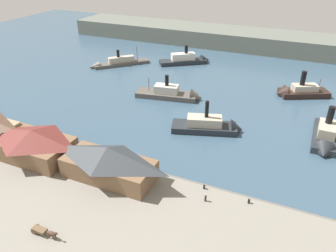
{
  "coord_description": "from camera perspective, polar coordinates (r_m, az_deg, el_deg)",
  "views": [
    {
      "loc": [
        35.41,
        -55.83,
        45.08
      ],
      "look_at": [
        3.88,
        15.14,
        2.0
      ],
      "focal_mm": 34.77,
      "sensor_mm": 36.0,
      "label": 1
    }
  ],
  "objects": [
    {
      "name": "ferry_shed_west_terminal",
      "position": [
        70.31,
        -10.42,
        -6.26
      ],
      "size": [
        20.18,
        8.93,
        7.53
      ],
      "color": "brown",
      "rests_on": "quay_promenade"
    },
    {
      "name": "ferry_mid_harbor",
      "position": [
        90.71,
        7.77,
        -0.01
      ],
      "size": [
        20.29,
        11.55,
        10.83
      ],
      "color": "#23282D",
      "rests_on": "ground"
    },
    {
      "name": "pedestrian_near_west_shed",
      "position": [
        65.49,
        6.59,
        -12.44
      ],
      "size": [
        0.4,
        0.4,
        1.6
      ],
      "color": "#232328",
      "rests_on": "quay_promenade"
    },
    {
      "name": "far_headland",
      "position": [
        174.48,
        11.96,
        14.8
      ],
      "size": [
        180.0,
        24.0,
        8.0
      ],
      "primitive_type": "cube",
      "color": "#60665B",
      "rests_on": "ground"
    },
    {
      "name": "seawall_edge",
      "position": [
        77.26,
        -8.36,
        -6.58
      ],
      "size": [
        110.0,
        0.8,
        1.0
      ],
      "primitive_type": "cube",
      "color": "#666159",
      "rests_on": "ground"
    },
    {
      "name": "mooring_post_west",
      "position": [
        66.71,
        14.0,
        -12.68
      ],
      "size": [
        0.44,
        0.44,
        0.9
      ],
      "primitive_type": "cylinder",
      "color": "black",
      "rests_on": "quay_promenade"
    },
    {
      "name": "ferry_moored_east",
      "position": [
        93.54,
        25.88,
        -1.9
      ],
      "size": [
        6.35,
        19.13,
        10.97
      ],
      "color": "#23282D",
      "rests_on": "ground"
    },
    {
      "name": "ferry_near_quay",
      "position": [
        145.17,
        3.61,
        11.5
      ],
      "size": [
        21.28,
        17.33,
        9.62
      ],
      "color": "#23282D",
      "rests_on": "ground"
    },
    {
      "name": "mooring_post_center_east",
      "position": [
        68.48,
        6.36,
        -10.56
      ],
      "size": [
        0.44,
        0.44,
        0.9
      ],
      "primitive_type": "cylinder",
      "color": "black",
      "rests_on": "quay_promenade"
    },
    {
      "name": "ferry_moored_west",
      "position": [
        120.2,
        21.81,
        5.62
      ],
      "size": [
        18.45,
        13.31,
        10.71
      ],
      "color": "black",
      "rests_on": "ground"
    },
    {
      "name": "ferry_departing_north",
      "position": [
        143.53,
        -9.39,
        10.81
      ],
      "size": [
        21.3,
        21.82,
        9.01
      ],
      "color": "#514C47",
      "rests_on": "ground"
    },
    {
      "name": "ferry_outer_harbor",
      "position": [
        109.96,
        1.16,
        5.58
      ],
      "size": [
        23.02,
        9.9,
        9.87
      ],
      "color": "#514C47",
      "rests_on": "ground"
    },
    {
      "name": "ferry_shed_customs_shed",
      "position": [
        82.06,
        -22.49,
        -2.84
      ],
      "size": [
        18.04,
        10.9,
        7.09
      ],
      "color": "brown",
      "rests_on": "quay_promenade"
    },
    {
      "name": "horse_cart",
      "position": [
        62.45,
        -20.85,
        -16.88
      ],
      "size": [
        5.57,
        1.36,
        1.87
      ],
      "color": "brown",
      "rests_on": "quay_promenade"
    },
    {
      "name": "quay_promenade",
      "position": [
        66.16,
        -16.93,
        -14.82
      ],
      "size": [
        110.0,
        36.0,
        1.2
      ],
      "primitive_type": "cube",
      "color": "gray",
      "rests_on": "ground"
    },
    {
      "name": "ground_plane",
      "position": [
        80.02,
        -6.99,
        -5.52
      ],
      "size": [
        320.0,
        320.0,
        0.0
      ],
      "primitive_type": "plane",
      "color": "#385166"
    }
  ]
}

